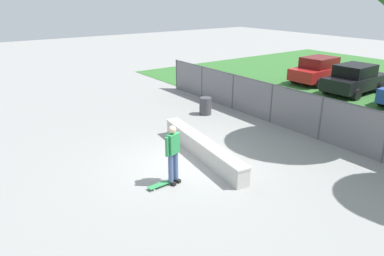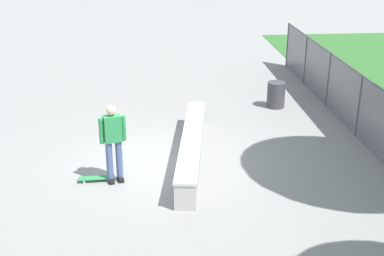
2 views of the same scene
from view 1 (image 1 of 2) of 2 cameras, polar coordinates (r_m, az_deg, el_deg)
The scene contains 8 objects.
ground_plane at distance 11.83m, azimuth -1.71°, elevation -5.96°, with size 80.00×80.00×0.00m, color gray.
concrete_ledge at distance 12.32m, azimuth 1.62°, elevation -3.19°, with size 5.04×1.20×0.64m.
skateboarder at distance 10.33m, azimuth -3.07°, elevation -3.89°, with size 0.36×0.58×1.82m.
skateboard at distance 10.59m, azimuth -5.06°, elevation -8.98°, with size 0.24×0.81×0.09m.
chainlink_fence at distance 15.09m, azimuth 16.07°, elevation 3.00°, with size 17.53×0.07×1.74m.
car_red at distance 24.25m, azimuth 19.71°, elevation 8.74°, with size 2.13×4.26×1.66m.
car_black at distance 22.30m, azimuth 24.61°, elevation 7.15°, with size 2.13×4.26×1.66m.
trash_bin at distance 16.72m, azimuth 2.16°, elevation 3.54°, with size 0.56×0.56×0.81m, color #3F3F44.
Camera 1 is at (8.81, -5.90, 5.26)m, focal length 33.33 mm.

